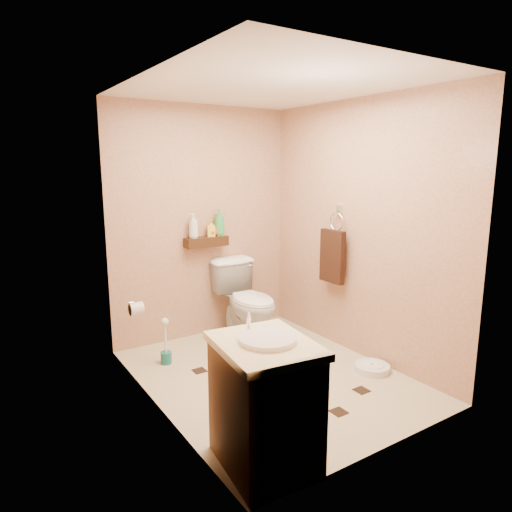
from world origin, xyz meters
TOP-DOWN VIEW (x-y plane):
  - ground at (0.00, 0.00)m, footprint 2.50×2.50m
  - wall_back at (0.00, 1.25)m, footprint 2.00×0.04m
  - wall_front at (0.00, -1.25)m, footprint 2.00×0.04m
  - wall_left at (-1.00, 0.00)m, footprint 0.04×2.50m
  - wall_right at (1.00, 0.00)m, footprint 0.04×2.50m
  - ceiling at (0.00, 0.00)m, footprint 2.00×2.50m
  - wall_shelf at (0.00, 1.17)m, footprint 0.46×0.14m
  - floor_accents at (-0.01, -0.09)m, footprint 1.06×1.41m
  - toilet at (0.29, 0.83)m, footprint 0.47×0.81m
  - vanity at (-0.70, -0.95)m, footprint 0.61×0.71m
  - bathroom_scale at (0.82, -0.41)m, footprint 0.36×0.36m
  - toilet_brush at (-0.66, 0.74)m, footprint 0.10×0.10m
  - towel_ring at (0.91, 0.25)m, footprint 0.12×0.30m
  - toilet_paper at (-0.94, 0.65)m, footprint 0.12×0.11m
  - bottle_a at (-0.14, 1.17)m, footprint 0.10×0.10m
  - bottle_b at (0.06, 1.17)m, footprint 0.10×0.11m
  - bottle_c at (0.08, 1.17)m, footprint 0.14×0.14m
  - bottle_d at (0.16, 1.17)m, footprint 0.12×0.12m
  - bottle_e at (0.16, 1.17)m, footprint 0.08×0.08m

SIDE VIEW (x-z plane):
  - ground at x=0.00m, z-range 0.00..0.00m
  - floor_accents at x=-0.01m, z-range 0.00..0.01m
  - bathroom_scale at x=0.82m, z-range 0.00..0.06m
  - toilet_brush at x=-0.66m, z-range -0.07..0.37m
  - vanity at x=-0.70m, z-range -0.05..0.86m
  - toilet at x=0.29m, z-range 0.00..0.83m
  - toilet_paper at x=-0.94m, z-range 0.54..0.66m
  - towel_ring at x=0.91m, z-range 0.57..1.33m
  - wall_shelf at x=0.00m, z-range 0.97..1.07m
  - bottle_c at x=0.08m, z-range 1.07..1.20m
  - bottle_e at x=0.16m, z-range 1.07..1.23m
  - bottle_b at x=0.06m, z-range 1.07..1.24m
  - bottle_a at x=-0.14m, z-range 1.07..1.32m
  - wall_back at x=0.00m, z-range 0.00..2.40m
  - wall_front at x=0.00m, z-range 0.00..2.40m
  - wall_left at x=-1.00m, z-range 0.00..2.40m
  - wall_right at x=1.00m, z-range 0.00..2.40m
  - bottle_d at x=0.16m, z-range 1.07..1.35m
  - ceiling at x=0.00m, z-range 2.39..2.41m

